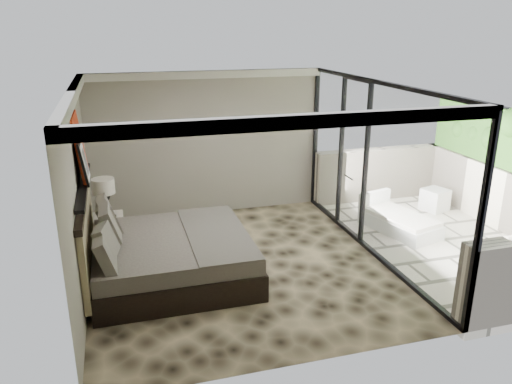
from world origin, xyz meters
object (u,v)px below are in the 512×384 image
object	(u,v)px
bed	(165,255)
nightstand	(109,230)
table_lamp	(104,193)
ottoman	(435,200)
lounger	(398,221)

from	to	relation	value
bed	nightstand	size ratio (longest dim) A/B	4.64
table_lamp	ottoman	bearing A→B (deg)	-0.24
ottoman	bed	bearing A→B (deg)	-165.87
bed	nightstand	xyz separation A→B (m)	(-0.80, 1.49, -0.13)
nightstand	table_lamp	distance (m)	0.70
bed	nightstand	distance (m)	1.70
ottoman	lounger	world-z (taller)	lounger
nightstand	ottoman	xyz separation A→B (m)	(6.39, -0.08, -0.03)
table_lamp	ottoman	size ratio (longest dim) A/B	1.53
nightstand	ottoman	bearing A→B (deg)	-19.41
bed	lounger	xyz separation A→B (m)	(4.30, 0.68, -0.20)
ottoman	lounger	size ratio (longest dim) A/B	0.28
nightstand	ottoman	distance (m)	6.39
lounger	table_lamp	bearing A→B (deg)	156.61
bed	lounger	distance (m)	4.36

